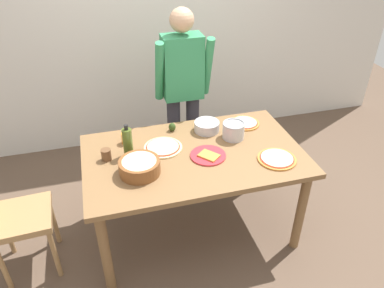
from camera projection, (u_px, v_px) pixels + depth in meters
The scene contains 16 objects.
ground at pixel (194, 227), 3.14m from camera, with size 8.00×8.00×0.00m, color brown.
wall_back at pixel (151, 22), 3.72m from camera, with size 5.60×0.10×2.60m, color silver.
dining_table at pixel (194, 163), 2.77m from camera, with size 1.60×0.96×0.76m.
person_cook at pixel (183, 87), 3.26m from camera, with size 0.49×0.25×1.62m.
chair_wooden_left at pixel (8, 213), 2.51m from camera, with size 0.42×0.42×0.95m.
pizza_raw_on_board at pixel (163, 147), 2.77m from camera, with size 0.29×0.29×0.02m.
pizza_cooked_on_tray at pixel (277, 159), 2.65m from camera, with size 0.28×0.28×0.02m.
pizza_second_cooked at pixel (244, 123), 3.08m from camera, with size 0.25×0.25×0.02m.
plate_with_slice at pixel (208, 155), 2.68m from camera, with size 0.26×0.26×0.02m.
popcorn_bowl at pixel (139, 165), 2.49m from camera, with size 0.28×0.28×0.11m.
mixing_bowl_steel at pixel (207, 126), 2.97m from camera, with size 0.20×0.20×0.08m.
olive_oil_bottle at pixel (128, 142), 2.63m from camera, with size 0.07×0.07×0.26m.
steel_pot at pixel (233, 130), 2.87m from camera, with size 0.17×0.17×0.13m.
cup_orange at pixel (126, 138), 2.82m from camera, with size 0.07×0.07×0.09m, color orange.
cup_small_brown at pixel (106, 155), 2.63m from camera, with size 0.07×0.07×0.09m, color brown.
avocado at pixel (172, 127), 2.97m from camera, with size 0.06×0.06×0.07m, color #2D4219.
Camera 1 is at (-0.61, -2.15, 2.31)m, focal length 34.75 mm.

